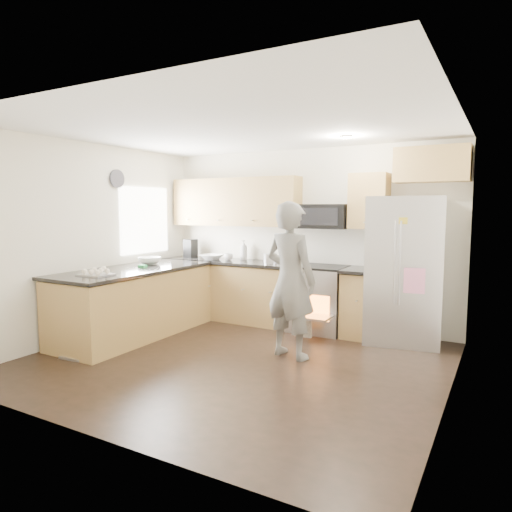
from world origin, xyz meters
The scene contains 8 objects.
ground centered at (0.00, 0.00, 0.00)m, with size 4.50×4.50×0.00m, color black.
room_shell centered at (-0.04, 0.02, 1.67)m, with size 4.54×4.04×2.62m.
back_cabinet_run centered at (-0.59, 1.75, 0.96)m, with size 4.45×0.64×2.50m.
peninsula centered at (-1.75, 0.25, 0.46)m, with size 0.96×2.36×1.03m.
stove_range centered at (0.35, 1.69, 0.68)m, with size 0.76×0.97×1.79m.
refrigerator centered at (1.50, 1.70, 0.94)m, with size 1.03×0.87×1.88m.
person centered at (0.48, 0.45, 0.91)m, with size 0.66×0.43×1.81m, color gray.
dish_rack centered at (-1.60, -0.72, 0.08)m, with size 0.52×0.43×0.30m.
Camera 1 is at (2.66, -4.29, 1.74)m, focal length 32.00 mm.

